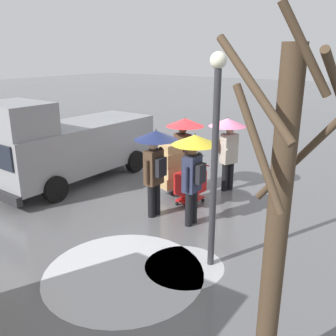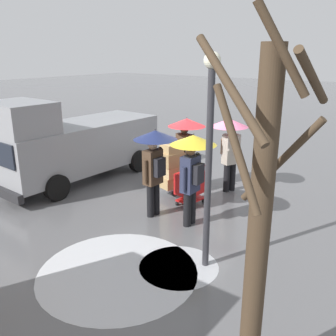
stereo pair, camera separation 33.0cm
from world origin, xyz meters
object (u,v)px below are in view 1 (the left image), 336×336
object	(u,v)px
pedestrian_pink_side	(194,159)
bare_tree_near	(277,222)
street_lamp	(215,142)
pedestrian_far_side	(184,137)
shopping_cart_vendor	(190,183)
pedestrian_white_side	(155,153)
pedestrian_black_side	(228,137)
hand_dolly_boxes	(171,166)
cargo_van_parked_right	(69,144)

from	to	relation	value
pedestrian_pink_side	bare_tree_near	world-z (taller)	bare_tree_near
street_lamp	pedestrian_pink_side	bearing A→B (deg)	-48.54
bare_tree_near	pedestrian_far_side	bearing A→B (deg)	-49.99
shopping_cart_vendor	pedestrian_far_side	bearing A→B (deg)	-48.35
pedestrian_white_side	shopping_cart_vendor	bearing A→B (deg)	-108.35
pedestrian_black_side	bare_tree_near	size ratio (longest dim) A/B	0.50
hand_dolly_boxes	bare_tree_near	world-z (taller)	bare_tree_near
cargo_van_parked_right	hand_dolly_boxes	xyz separation A→B (m)	(-3.21, -0.74, -0.35)
shopping_cart_vendor	hand_dolly_boxes	world-z (taller)	hand_dolly_boxes
hand_dolly_boxes	pedestrian_black_side	bearing A→B (deg)	-133.34
bare_tree_near	street_lamp	bearing A→B (deg)	-48.74
hand_dolly_boxes	pedestrian_far_side	size ratio (longest dim) A/B	0.69
pedestrian_far_side	bare_tree_near	xyz separation A→B (m)	(-4.21, 5.02, 0.57)
pedestrian_pink_side	pedestrian_far_side	distance (m)	2.17
pedestrian_far_side	street_lamp	xyz separation A→B (m)	(-2.48, 3.04, 0.79)
cargo_van_parked_right	pedestrian_black_side	bearing A→B (deg)	-155.96
pedestrian_pink_side	pedestrian_white_side	distance (m)	1.00
pedestrian_pink_side	hand_dolly_boxes	bearing A→B (deg)	-40.71
pedestrian_far_side	street_lamp	distance (m)	4.00
pedestrian_pink_side	shopping_cart_vendor	bearing A→B (deg)	-56.50
pedestrian_far_side	pedestrian_black_side	bearing A→B (deg)	-146.17
cargo_van_parked_right	pedestrian_far_side	bearing A→B (deg)	-159.33
hand_dolly_boxes	pedestrian_black_side	xyz separation A→B (m)	(-1.12, -1.19, 0.74)
shopping_cart_vendor	hand_dolly_boxes	distance (m)	0.86
pedestrian_black_side	street_lamp	size ratio (longest dim) A/B	0.56
cargo_van_parked_right	pedestrian_pink_side	bearing A→B (deg)	174.14
pedestrian_white_side	pedestrian_far_side	world-z (taller)	same
cargo_van_parked_right	pedestrian_white_side	distance (m)	3.70
pedestrian_white_side	cargo_van_parked_right	bearing A→B (deg)	-8.90
shopping_cart_vendor	pedestrian_pink_side	distance (m)	1.53
shopping_cart_vendor	bare_tree_near	xyz separation A→B (m)	(-3.54, 4.26, 1.58)
cargo_van_parked_right	pedestrian_pink_side	world-z (taller)	cargo_van_parked_right
shopping_cart_vendor	hand_dolly_boxes	xyz separation A→B (m)	(0.78, -0.25, 0.26)
hand_dolly_boxes	pedestrian_far_side	xyz separation A→B (m)	(-0.10, -0.51, 0.75)
cargo_van_parked_right	pedestrian_far_side	xyz separation A→B (m)	(-3.31, -1.25, 0.41)
bare_tree_near	cargo_van_parked_right	bearing A→B (deg)	-26.60
shopping_cart_vendor	pedestrian_far_side	distance (m)	1.44
pedestrian_white_side	bare_tree_near	world-z (taller)	bare_tree_near
cargo_van_parked_right	bare_tree_near	xyz separation A→B (m)	(-7.53, 3.77, 0.97)
cargo_van_parked_right	hand_dolly_boxes	world-z (taller)	cargo_van_parked_right
pedestrian_pink_side	pedestrian_far_side	world-z (taller)	same
cargo_van_parked_right	pedestrian_pink_side	size ratio (longest dim) A/B	2.52
hand_dolly_boxes	pedestrian_white_side	world-z (taller)	pedestrian_white_side
pedestrian_black_side	street_lamp	world-z (taller)	street_lamp
shopping_cart_vendor	street_lamp	bearing A→B (deg)	128.30
shopping_cart_vendor	pedestrian_far_side	world-z (taller)	pedestrian_far_side
pedestrian_white_side	street_lamp	xyz separation A→B (m)	(-2.16, 1.22, 0.80)
cargo_van_parked_right	street_lamp	bearing A→B (deg)	162.81
cargo_van_parked_right	street_lamp	xyz separation A→B (m)	(-5.79, 1.79, 1.19)
shopping_cart_vendor	street_lamp	size ratio (longest dim) A/B	0.27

